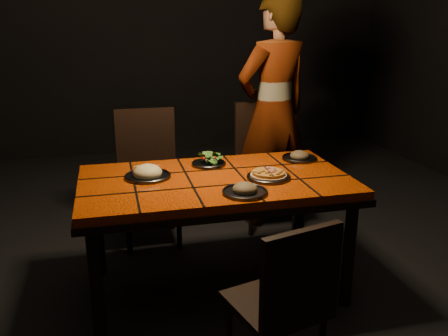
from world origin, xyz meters
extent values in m
cube|color=black|center=(0.00, 0.00, -0.02)|extent=(6.00, 7.00, 0.04)
cube|color=black|center=(0.00, 3.50, 1.50)|extent=(6.00, 0.04, 3.00)
cube|color=#EB4907|center=(0.00, 0.00, 0.72)|extent=(1.60, 0.90, 0.05)
cube|color=black|center=(0.00, 0.00, 0.68)|extent=(1.62, 0.92, 0.04)
cylinder|color=black|center=(-0.72, -0.37, 0.33)|extent=(0.07, 0.07, 0.66)
cylinder|color=black|center=(0.72, -0.37, 0.33)|extent=(0.07, 0.07, 0.66)
cylinder|color=black|center=(-0.72, 0.37, 0.33)|extent=(0.07, 0.07, 0.66)
cylinder|color=black|center=(0.72, 0.37, 0.33)|extent=(0.07, 0.07, 0.66)
cube|color=black|center=(0.08, -0.86, 0.41)|extent=(0.47, 0.47, 0.04)
cube|color=black|center=(0.13, -1.03, 0.64)|extent=(0.38, 0.13, 0.42)
cylinder|color=black|center=(0.19, -0.67, 0.20)|extent=(0.03, 0.03, 0.39)
cylinder|color=black|center=(-0.11, -0.75, 0.20)|extent=(0.03, 0.03, 0.39)
cube|color=black|center=(-0.33, 0.78, 0.49)|extent=(0.46, 0.46, 0.04)
cube|color=black|center=(-0.33, 0.99, 0.76)|extent=(0.46, 0.05, 0.50)
cylinder|color=black|center=(-0.51, 0.60, 0.23)|extent=(0.04, 0.04, 0.47)
cylinder|color=black|center=(-0.14, 0.60, 0.23)|extent=(0.04, 0.04, 0.47)
cylinder|color=black|center=(-0.52, 0.97, 0.23)|extent=(0.04, 0.04, 0.47)
cylinder|color=black|center=(-0.15, 0.97, 0.23)|extent=(0.04, 0.04, 0.47)
cube|color=black|center=(0.64, 0.88, 0.49)|extent=(0.47, 0.47, 0.04)
cube|color=black|center=(0.64, 1.08, 0.76)|extent=(0.46, 0.06, 0.50)
cylinder|color=black|center=(0.45, 0.70, 0.23)|extent=(0.04, 0.04, 0.47)
cylinder|color=black|center=(0.82, 0.69, 0.23)|extent=(0.04, 0.04, 0.47)
cylinder|color=black|center=(0.46, 1.07, 0.23)|extent=(0.04, 0.04, 0.47)
cylinder|color=black|center=(0.83, 1.06, 0.23)|extent=(0.04, 0.04, 0.47)
imported|color=brown|center=(0.71, 0.97, 0.94)|extent=(0.80, 0.66, 1.89)
cylinder|color=#3E3F44|center=(0.30, -0.09, 0.76)|extent=(0.26, 0.26, 0.01)
torus|color=#3E3F44|center=(0.30, -0.09, 0.76)|extent=(0.26, 0.26, 0.01)
cylinder|color=tan|center=(0.30, -0.09, 0.77)|extent=(0.22, 0.22, 0.01)
cylinder|color=gold|center=(0.30, -0.09, 0.78)|extent=(0.20, 0.20, 0.02)
cylinder|color=#3E3F44|center=(-0.39, 0.10, 0.76)|extent=(0.28, 0.28, 0.01)
torus|color=#3E3F44|center=(-0.39, 0.10, 0.76)|extent=(0.28, 0.28, 0.01)
ellipsoid|color=beige|center=(-0.39, 0.10, 0.78)|extent=(0.17, 0.17, 0.09)
cylinder|color=#3E3F44|center=(0.01, 0.26, 0.76)|extent=(0.22, 0.22, 0.01)
torus|color=#3E3F44|center=(0.01, 0.26, 0.76)|extent=(0.22, 0.22, 0.01)
cylinder|color=#3E3F44|center=(0.09, -0.31, 0.76)|extent=(0.25, 0.25, 0.01)
torus|color=#3E3F44|center=(0.09, -0.31, 0.76)|extent=(0.25, 0.25, 0.01)
ellipsoid|color=olive|center=(0.09, -0.31, 0.78)|extent=(0.15, 0.15, 0.08)
cylinder|color=#3E3F44|center=(0.64, 0.24, 0.76)|extent=(0.23, 0.23, 0.01)
torus|color=#3E3F44|center=(0.64, 0.24, 0.76)|extent=(0.24, 0.24, 0.01)
ellipsoid|color=olive|center=(0.64, 0.24, 0.78)|extent=(0.14, 0.14, 0.08)
camera|label=1|loc=(-0.59, -2.63, 1.65)|focal=38.00mm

